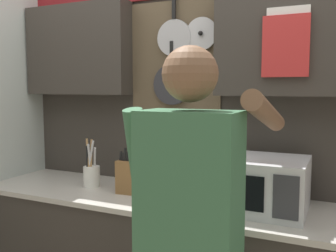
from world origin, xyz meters
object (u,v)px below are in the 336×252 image
object	(u,v)px
microwave	(255,183)
utensil_crock	(91,174)
person	(190,226)
knife_block	(129,175)

from	to	relation	value
microwave	utensil_crock	bearing A→B (deg)	179.93
utensil_crock	person	distance (m)	1.09
microwave	utensil_crock	distance (m)	1.04
microwave	person	distance (m)	0.61
person	microwave	bearing A→B (deg)	78.54
utensil_crock	person	xyz separation A→B (m)	(0.91, -0.60, 0.01)
microwave	knife_block	xyz separation A→B (m)	(-0.76, 0.00, -0.03)
knife_block	utensil_crock	xyz separation A→B (m)	(-0.28, 0.00, -0.02)
utensil_crock	person	world-z (taller)	person
knife_block	person	world-z (taller)	person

